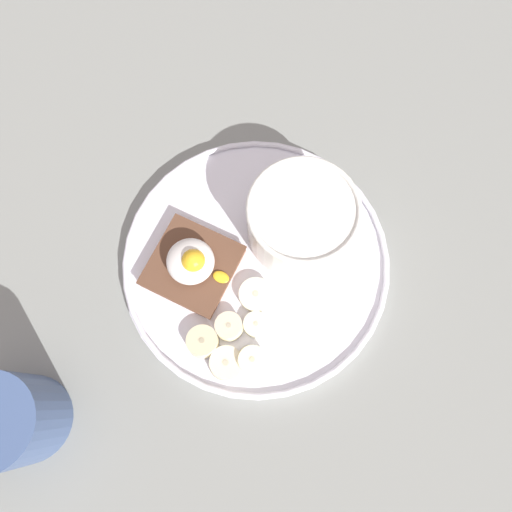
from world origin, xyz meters
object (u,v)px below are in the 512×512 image
at_px(banana_slice_front, 229,326).
at_px(poached_egg, 191,261).
at_px(oatmeal_bowl, 301,220).
at_px(banana_slice_left, 256,324).
at_px(banana_slice_inner, 252,360).
at_px(banana_slice_outer, 202,342).
at_px(banana_slice_right, 256,295).
at_px(coffee_mug, 7,420).
at_px(banana_slice_back, 226,363).
at_px(toast_slice, 193,266).

bearing_deg(banana_slice_front, poached_egg, 165.18).
height_order(oatmeal_bowl, banana_slice_left, oatmeal_bowl).
bearing_deg(banana_slice_inner, poached_egg, 166.65).
xyz_separation_m(oatmeal_bowl, banana_slice_outer, (0.01, -0.16, -0.02)).
height_order(poached_egg, banana_slice_right, poached_egg).
distance_m(banana_slice_inner, banana_slice_outer, 0.05).
bearing_deg(poached_egg, coffee_mug, -92.66).
distance_m(banana_slice_back, banana_slice_outer, 0.03).
distance_m(poached_egg, banana_slice_front, 0.08).
height_order(oatmeal_bowl, banana_slice_outer, oatmeal_bowl).
height_order(toast_slice, banana_slice_outer, banana_slice_outer).
xyz_separation_m(oatmeal_bowl, banana_slice_back, (0.04, -0.15, -0.03)).
xyz_separation_m(banana_slice_back, banana_slice_right, (-0.03, 0.07, -0.00)).
bearing_deg(banana_slice_inner, coffee_mug, -121.84).
distance_m(oatmeal_bowl, poached_egg, 0.12).
xyz_separation_m(poached_egg, banana_slice_outer, (0.06, -0.05, -0.02)).
distance_m(oatmeal_bowl, banana_slice_front, 0.13).
bearing_deg(banana_slice_right, banana_slice_back, -69.12).
xyz_separation_m(banana_slice_left, banana_slice_outer, (-0.03, -0.05, 0.00)).
height_order(oatmeal_bowl, banana_slice_inner, oatmeal_bowl).
relative_size(poached_egg, banana_slice_front, 1.79).
xyz_separation_m(oatmeal_bowl, banana_slice_inner, (0.06, -0.13, -0.03)).
bearing_deg(banana_slice_outer, toast_slice, 143.21).
distance_m(oatmeal_bowl, coffee_mug, 0.33).
xyz_separation_m(oatmeal_bowl, banana_slice_right, (0.02, -0.08, -0.03)).
bearing_deg(banana_slice_inner, banana_slice_front, 169.30).
xyz_separation_m(oatmeal_bowl, coffee_mug, (-0.06, -0.33, 0.00)).
bearing_deg(banana_slice_inner, banana_slice_back, -129.08).
height_order(banana_slice_right, banana_slice_inner, banana_slice_inner).
bearing_deg(banana_slice_left, banana_slice_inner, -51.98).
distance_m(toast_slice, coffee_mug, 0.22).
bearing_deg(banana_slice_left, toast_slice, -178.49).
bearing_deg(banana_slice_inner, banana_slice_right, 130.92).
distance_m(banana_slice_back, banana_slice_right, 0.08).
distance_m(banana_slice_inner, coffee_mug, 0.23).
relative_size(banana_slice_front, banana_slice_inner, 1.15).
relative_size(poached_egg, banana_slice_outer, 1.54).
height_order(toast_slice, banana_slice_inner, banana_slice_inner).
bearing_deg(coffee_mug, banana_slice_outer, 67.18).
bearing_deg(banana_slice_back, banana_slice_left, 96.49).
bearing_deg(poached_egg, banana_slice_outer, -37.52).
bearing_deg(toast_slice, banana_slice_outer, -36.79).
bearing_deg(toast_slice, banana_slice_inner, -13.02).
distance_m(banana_slice_back, coffee_mug, 0.21).
bearing_deg(poached_egg, banana_slice_right, 19.50).
height_order(banana_slice_left, banana_slice_back, banana_slice_back).
bearing_deg(banana_slice_back, banana_slice_right, 110.88).
xyz_separation_m(banana_slice_left, coffee_mug, (-0.10, -0.22, 0.03)).
bearing_deg(banana_slice_back, banana_slice_outer, -177.50).
bearing_deg(banana_slice_back, banana_slice_inner, 50.92).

